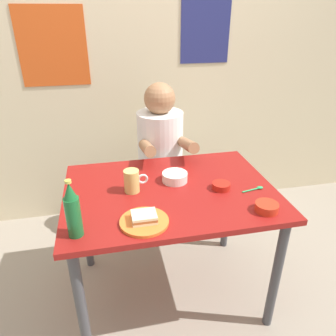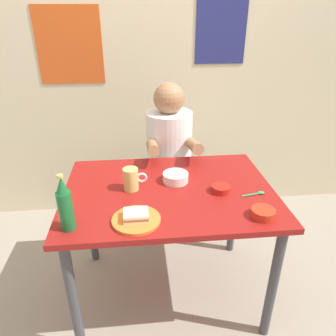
# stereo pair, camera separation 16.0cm
# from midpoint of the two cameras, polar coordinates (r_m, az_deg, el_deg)

# --- Properties ---
(ground_plane) EXTENTS (6.00, 6.00, 0.00)m
(ground_plane) POSITION_cam_midpoint_polar(r_m,az_deg,el_deg) (2.14, -2.00, -21.22)
(ground_plane) COLOR gray
(wall_back) EXTENTS (4.40, 0.09, 2.60)m
(wall_back) POSITION_cam_midpoint_polar(r_m,az_deg,el_deg) (2.50, -7.02, 19.81)
(wall_back) COLOR beige
(wall_back) RESTS_ON ground
(dining_table) EXTENTS (1.10, 0.80, 0.74)m
(dining_table) POSITION_cam_midpoint_polar(r_m,az_deg,el_deg) (1.72, -2.34, -6.57)
(dining_table) COLOR maroon
(dining_table) RESTS_ON ground
(stool) EXTENTS (0.34, 0.34, 0.45)m
(stool) POSITION_cam_midpoint_polar(r_m,az_deg,el_deg) (2.41, -3.23, -4.32)
(stool) COLOR #4C4C51
(stool) RESTS_ON ground
(person_seated) EXTENTS (0.33, 0.56, 0.72)m
(person_seated) POSITION_cam_midpoint_polar(r_m,az_deg,el_deg) (2.22, -3.45, 4.81)
(person_seated) COLOR white
(person_seated) RESTS_ON stool
(plate_orange) EXTENTS (0.22, 0.22, 0.01)m
(plate_orange) POSITION_cam_midpoint_polar(r_m,az_deg,el_deg) (1.43, -7.57, -9.68)
(plate_orange) COLOR orange
(plate_orange) RESTS_ON dining_table
(sandwich) EXTENTS (0.11, 0.09, 0.04)m
(sandwich) POSITION_cam_midpoint_polar(r_m,az_deg,el_deg) (1.41, -7.63, -8.87)
(sandwich) COLOR beige
(sandwich) RESTS_ON plate_orange
(beer_mug) EXTENTS (0.13, 0.08, 0.12)m
(beer_mug) POSITION_cam_midpoint_polar(r_m,az_deg,el_deg) (1.64, -9.28, -2.40)
(beer_mug) COLOR #D1BC66
(beer_mug) RESTS_ON dining_table
(beer_bottle) EXTENTS (0.06, 0.06, 0.26)m
(beer_bottle) POSITION_cam_midpoint_polar(r_m,az_deg,el_deg) (1.37, -20.13, -7.44)
(beer_bottle) COLOR #19602D
(beer_bottle) RESTS_ON dining_table
(rice_bowl_white) EXTENTS (0.14, 0.14, 0.05)m
(rice_bowl_white) POSITION_cam_midpoint_polar(r_m,az_deg,el_deg) (1.73, -1.41, -1.63)
(rice_bowl_white) COLOR silver
(rice_bowl_white) RESTS_ON dining_table
(sauce_bowl_chili) EXTENTS (0.11, 0.11, 0.04)m
(sauce_bowl_chili) POSITION_cam_midpoint_polar(r_m,az_deg,el_deg) (1.53, 14.56, -6.89)
(sauce_bowl_chili) COLOR red
(sauce_bowl_chili) RESTS_ON dining_table
(sambal_bowl_red) EXTENTS (0.10, 0.10, 0.03)m
(sambal_bowl_red) POSITION_cam_midpoint_polar(r_m,az_deg,el_deg) (1.67, 6.90, -3.26)
(sambal_bowl_red) COLOR #B21E14
(sambal_bowl_red) RESTS_ON dining_table
(spoon) EXTENTS (0.13, 0.04, 0.01)m
(spoon) POSITION_cam_midpoint_polar(r_m,az_deg,el_deg) (1.71, 13.11, -3.71)
(spoon) COLOR #26A559
(spoon) RESTS_ON dining_table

